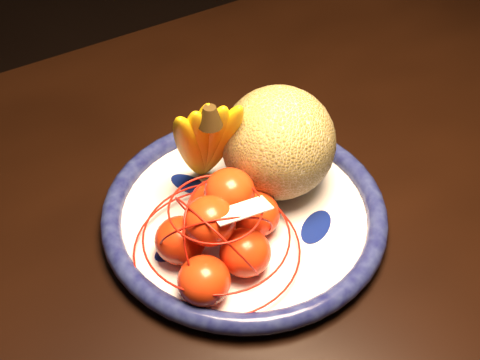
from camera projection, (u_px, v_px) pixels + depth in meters
dining_table at (238, 203)px, 1.03m from camera, size 1.45×0.93×0.70m
fruit_bowl at (244, 214)px, 0.90m from camera, size 0.38×0.38×0.03m
cantaloupe at (278, 143)px, 0.88m from camera, size 0.15×0.15×0.15m
banana_bunch at (205, 139)px, 0.87m from camera, size 0.12×0.12×0.18m
mandarin_bag at (219, 231)px, 0.82m from camera, size 0.26×0.26×0.13m
price_tag at (242, 211)px, 0.78m from camera, size 0.07×0.03×0.01m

